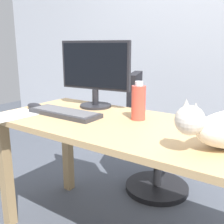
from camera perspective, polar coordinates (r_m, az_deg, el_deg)
The scene contains 7 objects.
desk at distance 1.36m, azimuth 6.21°, elevation -7.01°, with size 1.67×0.65×0.71m.
office_chair at distance 2.06m, azimuth 8.40°, elevation -6.36°, with size 0.51×0.48×0.90m.
monitor at distance 1.71m, azimuth -3.62°, elevation 8.51°, with size 0.48×0.20×0.41m.
keyboard at distance 1.56m, azimuth -10.00°, elevation -0.15°, with size 0.44×0.15×0.03m.
computer_mouse at distance 1.76m, azimuth -16.03°, elevation 1.25°, with size 0.11×0.06×0.04m, color #232328.
paper_sheet at distance 1.63m, azimuth -20.60°, elevation -0.65°, with size 0.21×0.30×0.00m, color white.
water_bottle at distance 1.43m, azimuth 5.61°, elevation 2.08°, with size 0.08×0.08×0.21m.
Camera 1 is at (0.60, -1.12, 1.10)m, focal length 43.34 mm.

